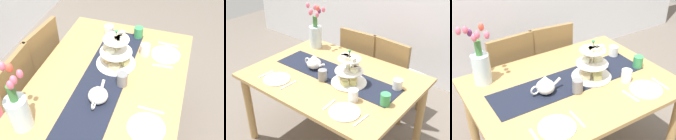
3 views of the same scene
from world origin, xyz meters
The scene contains 17 objects.
dining_table centered at (0.00, 0.00, 0.64)m, with size 1.45×1.06×0.74m.
chair_left centered at (-0.20, 0.76, 0.50)m, with size 0.44×0.44×0.91m.
chair_right centered at (0.21, 0.76, 0.50)m, with size 0.46×0.46×0.91m.
table_runner centered at (0.00, 0.03, 0.74)m, with size 1.19×0.31×0.00m, color black.
tiered_cake_stand centered at (0.17, 0.00, 0.85)m, with size 0.30×0.30×0.30m.
teapot centered at (-0.22, 0.00, 0.80)m, with size 0.24×0.13×0.14m.
tulip_vase centered at (-0.54, 0.37, 0.90)m, with size 0.20×0.17×0.45m.
cream_jug centered at (0.54, 0.17, 0.78)m, with size 0.08×0.08×0.09m, color white.
dinner_plate_left centered at (-0.34, -0.34, 0.74)m, with size 0.23×0.23×0.01m, color white.
fork_left centered at (-0.48, -0.34, 0.74)m, with size 0.02×0.15×0.01m, color silver.
knife_left centered at (-0.19, -0.34, 0.74)m, with size 0.01×0.17×0.01m, color silver.
dinner_plate_right centered at (0.39, -0.34, 0.74)m, with size 0.23×0.23×0.01m, color white.
fork_right centered at (0.25, -0.34, 0.74)m, with size 0.02×0.15×0.01m, color silver.
knife_right centered at (0.54, -0.34, 0.74)m, with size 0.01×0.17×0.01m, color silver.
mug_grey centered at (-0.03, -0.11, 0.79)m, with size 0.08×0.08×0.10m, color slate.
mug_white_text centered at (0.35, -0.18, 0.79)m, with size 0.08×0.08×0.10m, color white.
mug_orange centered at (0.57, -0.08, 0.79)m, with size 0.08×0.08×0.10m, color #389356.
Camera 3 is at (-1.01, -1.48, 1.94)m, focal length 47.39 mm.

